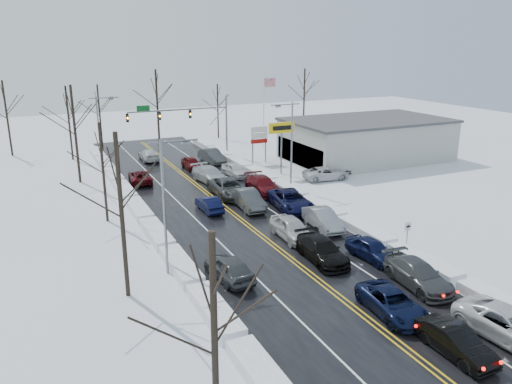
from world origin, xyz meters
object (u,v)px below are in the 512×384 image
traffic_signal_mast (190,117)px  flagpole (265,107)px  tires_plus_sign (282,131)px  oncoming_car_0 (209,211)px  dealership_building (366,139)px

traffic_signal_mast → flagpole: flagpole is taller
tires_plus_sign → oncoming_car_0: size_ratio=1.44×
dealership_building → oncoming_car_0: (-25.66, -11.21, -2.66)m
oncoming_car_0 → flagpole: bearing=-126.3°
traffic_signal_mast → oncoming_car_0: traffic_signal_mast is taller
flagpole → oncoming_car_0: (-16.86, -23.21, -5.93)m
traffic_signal_mast → dealership_building: traffic_signal_mast is taller
dealership_building → oncoming_car_0: dealership_building is taller
tires_plus_sign → flagpole: (4.67, 14.01, 0.93)m
tires_plus_sign → oncoming_car_0: tires_plus_sign is taller
dealership_building → oncoming_car_0: size_ratio=4.91×
traffic_signal_mast → dealership_building: size_ratio=0.65×
flagpole → dealership_building: (8.80, -12.00, -3.27)m
tires_plus_sign → traffic_signal_mast: bearing=120.5°
oncoming_car_0 → dealership_building: bearing=-156.7°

